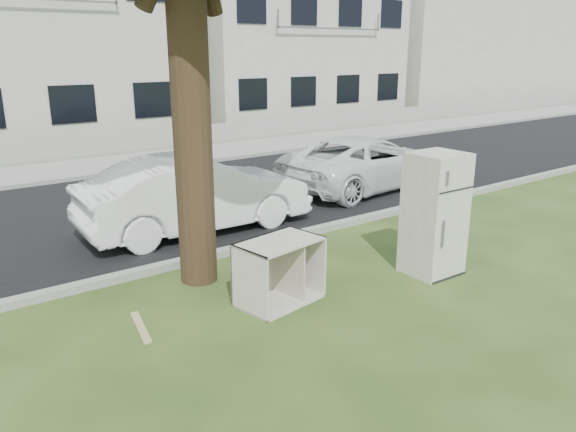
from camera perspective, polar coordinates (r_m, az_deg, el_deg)
ground at (r=7.33m, az=0.58°, el=-10.15°), size 120.00×120.00×0.00m
road at (r=12.34m, az=-16.53°, el=0.43°), size 120.00×7.00×0.01m
kerb_near at (r=9.23m, az=-8.69°, el=-4.52°), size 120.00×0.18×0.12m
kerb_far at (r=15.63m, az=-21.15°, el=3.31°), size 120.00×0.18×0.12m
sidewalk at (r=17.01m, az=-22.52°, el=4.19°), size 120.00×2.80×0.01m
low_wall at (r=18.48m, az=-23.92°, el=6.02°), size 120.00×0.15×0.70m
townhouse_right at (r=27.76m, az=-1.62°, el=16.89°), size 10.20×8.16×6.84m
filler_right at (r=37.90m, az=16.21°, el=15.86°), size 16.00×9.00×6.40m
fridge at (r=8.67m, az=14.66°, el=0.18°), size 0.78×0.73×1.85m
cabinet at (r=7.56m, az=-0.88°, el=-5.66°), size 1.21×0.86×0.87m
plank_c at (r=7.28m, az=-14.73°, el=-10.84°), size 0.27×0.87×0.02m
car_center at (r=10.58m, az=-9.35°, el=2.22°), size 4.37×1.69×1.42m
car_right at (r=13.89m, az=7.97°, el=5.43°), size 4.78×2.51×1.28m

